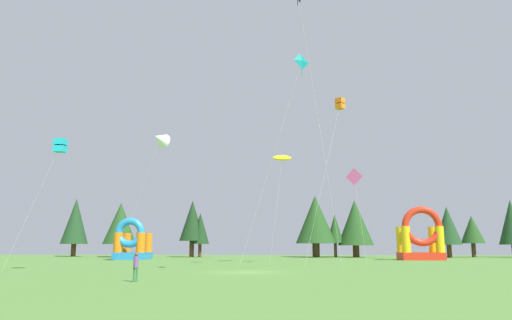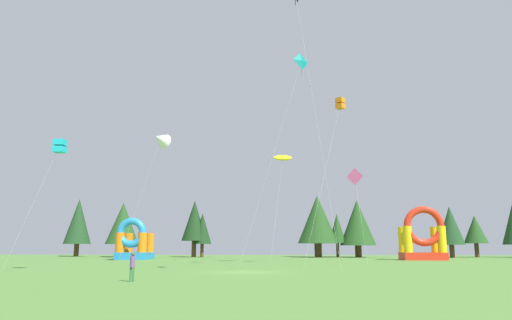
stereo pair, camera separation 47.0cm
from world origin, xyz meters
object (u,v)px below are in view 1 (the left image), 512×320
inflatable_blue_arch (132,245)px  person_near_camera (136,264)px  kite_orange_box (340,104)px  kite_yellow_parafoil (282,158)px  kite_cyan_box (60,146)px  kite_teal_diamond (302,62)px  kite_pink_diamond (355,178)px  inflatable_orange_dome (421,240)px  kite_white_delta (160,139)px

inflatable_blue_arch → person_near_camera: bearing=-71.7°
kite_orange_box → inflatable_blue_arch: kite_orange_box is taller
kite_yellow_parafoil → kite_cyan_box: 24.73m
kite_yellow_parafoil → inflatable_blue_arch: kite_yellow_parafoil is taller
kite_orange_box → kite_cyan_box: bearing=-150.0°
kite_yellow_parafoil → person_near_camera: (-7.78, -26.83, -10.65)m
kite_yellow_parafoil → person_near_camera: size_ratio=7.88×
kite_teal_diamond → kite_pink_diamond: 14.54m
inflatable_blue_arch → inflatable_orange_dome: size_ratio=0.80×
kite_yellow_parafoil → kite_pink_diamond: kite_yellow_parafoil is taller
inflatable_orange_dome → kite_pink_diamond: bearing=-129.0°
kite_yellow_parafoil → inflatable_blue_arch: (-20.50, 11.63, -9.58)m
kite_pink_diamond → kite_cyan_box: size_ratio=0.99×
kite_teal_diamond → inflatable_orange_dome: size_ratio=2.84×
kite_yellow_parafoil → kite_orange_box: bearing=-38.4°
inflatable_orange_dome → kite_white_delta: bearing=-159.4°
kite_white_delta → kite_cyan_box: 18.50m
kite_white_delta → kite_pink_diamond: size_ratio=1.52×
kite_yellow_parafoil → kite_teal_diamond: size_ratio=0.62×
kite_pink_diamond → person_near_camera: 31.46m
kite_orange_box → inflatable_blue_arch: size_ratio=3.03×
kite_white_delta → inflatable_blue_arch: 18.04m
kite_teal_diamond → kite_orange_box: bearing=51.0°
kite_teal_diamond → inflatable_blue_arch: kite_teal_diamond is taller
inflatable_blue_arch → kite_orange_box: bearing=-31.7°
kite_orange_box → inflatable_orange_dome: bearing=54.1°
kite_orange_box → kite_pink_diamond: bearing=65.6°
kite_orange_box → inflatable_orange_dome: (11.95, 16.53, -13.72)m
kite_cyan_box → person_near_camera: (9.05, -8.85, -8.47)m
person_near_camera → kite_cyan_box: bearing=-46.0°
inflatable_blue_arch → kite_white_delta: bearing=-61.3°
kite_orange_box → person_near_camera: size_ratio=10.86×
kite_white_delta → kite_yellow_parafoil: bearing=1.1°
inflatable_orange_dome → kite_yellow_parafoil: bearing=-146.9°
kite_white_delta → kite_pink_diamond: 22.37m
kite_pink_diamond → kite_orange_box: size_ratio=0.58×
kite_teal_diamond → kite_white_delta: kite_teal_diamond is taller
kite_yellow_parafoil → person_near_camera: 29.90m
kite_yellow_parafoil → inflatable_orange_dome: bearing=33.1°
kite_white_delta → kite_pink_diamond: (21.85, -0.52, -4.78)m
kite_white_delta → inflatable_orange_dome: size_ratio=2.15×
kite_yellow_parafoil → inflatable_blue_arch: 25.44m
kite_yellow_parafoil → kite_white_delta: size_ratio=0.82×
person_near_camera → inflatable_orange_dome: inflatable_orange_dome is taller
kite_pink_diamond → person_near_camera: bearing=-121.0°
kite_teal_diamond → person_near_camera: size_ratio=12.65×
kite_teal_diamond → inflatable_orange_dome: bearing=53.4°
inflatable_blue_arch → kite_pink_diamond: bearing=-23.6°
person_near_camera → kite_teal_diamond: bearing=-121.5°
kite_teal_diamond → kite_white_delta: 19.28m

